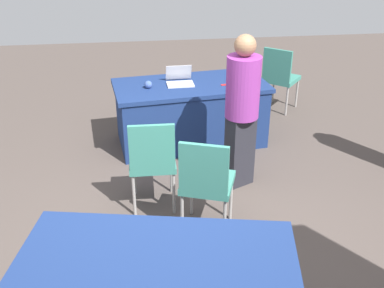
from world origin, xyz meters
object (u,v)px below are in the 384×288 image
(chair_tucked_right, at_px, (152,159))
(scissors_red, at_px, (228,84))
(table_foreground, at_px, (191,113))
(yarn_ball, at_px, (148,85))
(chair_near_front, at_px, (206,180))
(chair_tucked_left, at_px, (280,75))
(laptop_silver, at_px, (180,81))
(person_presenter, at_px, (242,106))

(chair_tucked_right, xyz_separation_m, scissors_red, (-0.99, -1.32, 0.23))
(table_foreground, bearing_deg, yarn_ball, 10.22)
(table_foreground, height_order, scissors_red, scissors_red)
(chair_near_front, bearing_deg, chair_tucked_left, 81.34)
(chair_tucked_left, distance_m, laptop_silver, 1.77)
(table_foreground, xyz_separation_m, laptop_silver, (0.13, -0.02, 0.43))
(chair_tucked_left, bearing_deg, laptop_silver, -110.69)
(chair_tucked_left, relative_size, chair_tucked_right, 0.98)
(chair_tucked_left, height_order, scissors_red, chair_tucked_left)
(chair_tucked_left, distance_m, yarn_ball, 2.16)
(chair_near_front, height_order, chair_tucked_left, chair_near_front)
(chair_near_front, bearing_deg, table_foreground, 106.87)
(chair_near_front, xyz_separation_m, chair_tucked_left, (-1.50, -2.74, -0.03))
(chair_tucked_left, bearing_deg, chair_near_front, -78.13)
(laptop_silver, distance_m, yarn_ball, 0.40)
(scissors_red, bearing_deg, laptop_silver, -19.04)
(person_presenter, bearing_deg, chair_tucked_right, 174.77)
(table_foreground, height_order, chair_tucked_left, chair_tucked_left)
(table_foreground, xyz_separation_m, chair_near_front, (0.10, 1.89, 0.18))
(laptop_silver, xyz_separation_m, yarn_ball, (0.38, 0.11, 0.01))
(chair_near_front, xyz_separation_m, person_presenter, (-0.49, -0.82, 0.33))
(chair_near_front, distance_m, yarn_ball, 1.86)
(yarn_ball, relative_size, scissors_red, 0.50)
(chair_tucked_left, relative_size, person_presenter, 0.58)
(chair_tucked_left, bearing_deg, yarn_ball, -113.00)
(chair_near_front, xyz_separation_m, yarn_ball, (0.41, -1.79, 0.25))
(chair_near_front, distance_m, laptop_silver, 1.92)
(chair_tucked_right, relative_size, yarn_ball, 10.58)
(laptop_silver, distance_m, scissors_red, 0.59)
(table_foreground, bearing_deg, chair_near_front, 86.86)
(person_presenter, bearing_deg, chair_tucked_left, 36.58)
(table_foreground, distance_m, chair_tucked_left, 1.65)
(chair_near_front, xyz_separation_m, laptop_silver, (0.03, -1.91, 0.25))
(chair_tucked_right, bearing_deg, chair_tucked_left, 50.81)
(person_presenter, height_order, laptop_silver, person_presenter)
(table_foreground, height_order, person_presenter, person_presenter)
(table_foreground, xyz_separation_m, person_presenter, (-0.38, 1.07, 0.51))
(person_presenter, distance_m, scissors_red, 0.98)
(chair_tucked_right, distance_m, person_presenter, 1.05)
(chair_tucked_left, xyz_separation_m, laptop_silver, (1.53, 0.84, 0.28))
(chair_tucked_right, height_order, scissors_red, chair_tucked_right)
(yarn_ball, bearing_deg, table_foreground, -169.78)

